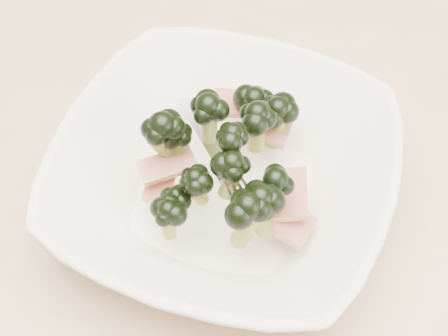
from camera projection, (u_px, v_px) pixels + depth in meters
The scene contains 2 objects.
dining_table at pixel (228, 251), 0.69m from camera, with size 1.20×0.80×0.75m.
broccoli_dish at pixel (225, 173), 0.58m from camera, with size 0.33×0.33×0.12m.
Camera 1 is at (0.09, -0.32, 1.27)m, focal length 50.00 mm.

